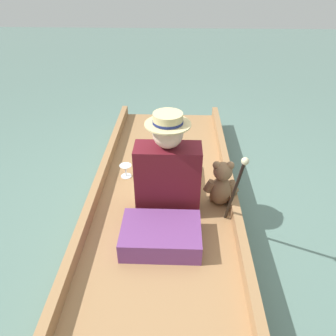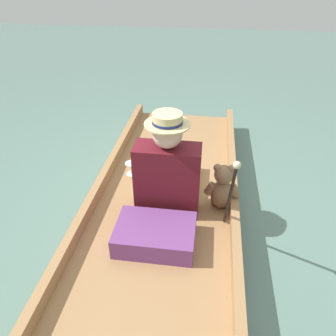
% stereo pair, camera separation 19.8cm
% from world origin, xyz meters
% --- Properties ---
extents(ground_plane, '(16.00, 16.00, 0.00)m').
position_xyz_m(ground_plane, '(0.00, 0.00, 0.00)').
color(ground_plane, slate).
extents(punt_boat, '(1.15, 3.22, 0.25)m').
position_xyz_m(punt_boat, '(0.00, 0.00, 0.08)').
color(punt_boat, '#997047').
rests_on(punt_boat, ground_plane).
extents(seat_cushion, '(0.53, 0.37, 0.15)m').
position_xyz_m(seat_cushion, '(0.01, -0.52, 0.22)').
color(seat_cushion, '#6B3875').
rests_on(seat_cushion, punt_boat).
extents(seated_person, '(0.47, 0.74, 0.80)m').
position_xyz_m(seated_person, '(0.04, -0.07, 0.42)').
color(seated_person, white).
rests_on(seated_person, punt_boat).
extents(teddy_bear, '(0.27, 0.16, 0.39)m').
position_xyz_m(teddy_bear, '(0.45, -0.07, 0.33)').
color(teddy_bear, '#846042').
rests_on(teddy_bear, punt_boat).
extents(wine_glass, '(0.10, 0.10, 0.12)m').
position_xyz_m(wine_glass, '(-0.34, 0.27, 0.23)').
color(wine_glass, silver).
rests_on(wine_glass, punt_boat).
extents(walking_cane, '(0.04, 0.39, 0.74)m').
position_xyz_m(walking_cane, '(0.47, -0.45, 0.58)').
color(walking_cane, black).
rests_on(walking_cane, punt_boat).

